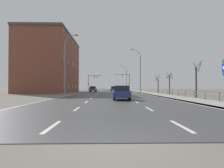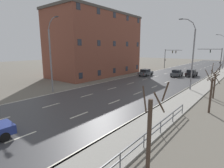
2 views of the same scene
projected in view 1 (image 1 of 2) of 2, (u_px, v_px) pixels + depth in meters
name	position (u px, v px, depth m)	size (l,w,h in m)	color
ground_plane	(109.00, 92.00, 52.82)	(160.00, 160.00, 0.12)	#666056
road_asphalt_strip	(109.00, 91.00, 64.81)	(14.00, 120.00, 0.03)	#3D3D3F
sidewalk_right	(133.00, 91.00, 65.00)	(3.00, 120.00, 0.12)	gray
guardrail	(194.00, 93.00, 22.33)	(0.07, 25.33, 1.00)	#515459
street_lamp_midground	(140.00, 71.00, 46.02)	(2.50, 0.24, 10.58)	slate
street_lamp_distant	(126.00, 78.00, 80.35)	(2.80, 0.24, 10.40)	slate
street_lamp_left_bank	(66.00, 65.00, 31.95)	(2.33, 0.24, 10.29)	slate
traffic_signal_right	(126.00, 79.00, 72.41)	(6.05, 0.36, 6.33)	#38383A
traffic_signal_left	(92.00, 80.00, 73.47)	(5.37, 0.36, 6.00)	#38383A
car_near_left	(121.00, 89.00, 60.39)	(1.85, 4.11, 1.57)	black
car_far_right	(93.00, 89.00, 54.42)	(2.00, 4.18, 1.57)	#474C51
car_far_left	(122.00, 93.00, 20.81)	(1.99, 4.18, 1.57)	navy
car_distant	(113.00, 89.00, 58.03)	(2.01, 4.19, 1.57)	#474C51
brick_building	(52.00, 65.00, 48.74)	(10.78, 22.62, 14.26)	brown
bare_tree_near	(196.00, 81.00, 25.04)	(1.24, 1.40, 4.95)	#423328
bare_tree_mid	(170.00, 83.00, 37.14)	(1.39, 1.34, 4.30)	#423328
bare_tree_far	(158.00, 85.00, 43.19)	(1.04, 1.04, 4.43)	#423328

